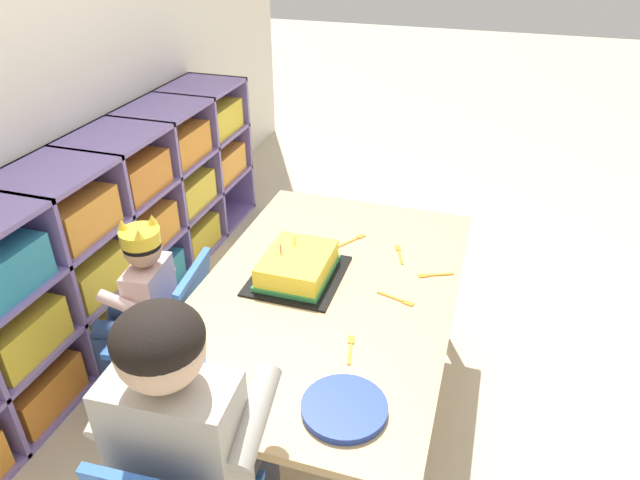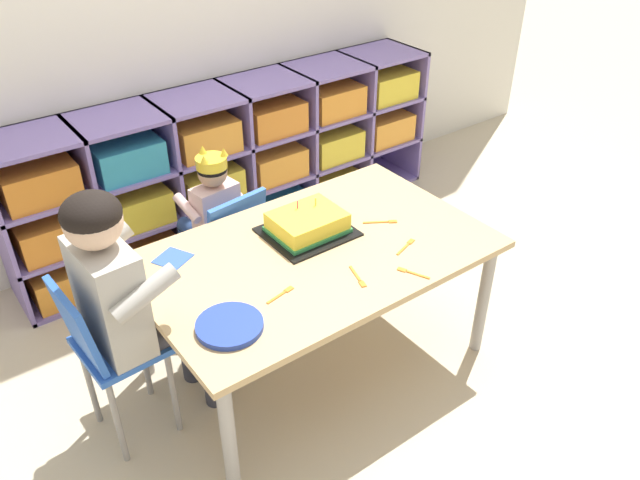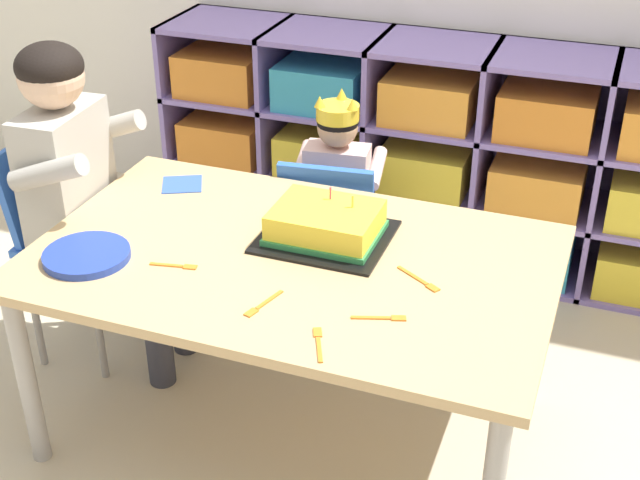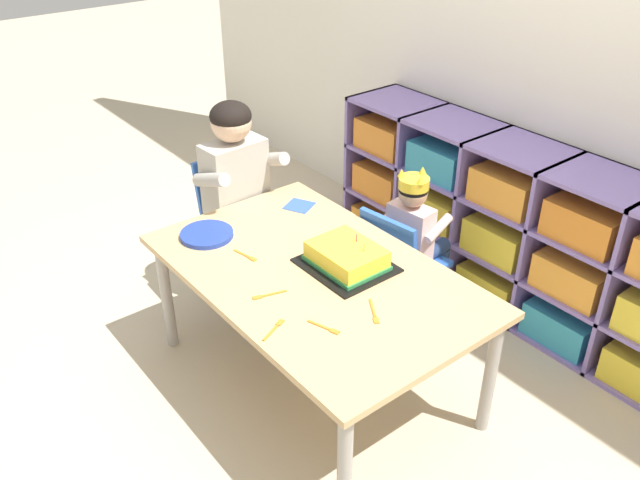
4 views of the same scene
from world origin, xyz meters
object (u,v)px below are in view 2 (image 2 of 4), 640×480
(classroom_chair_adult_side, at_px, (107,347))
(paper_plate_stack, at_px, (230,326))
(activity_table, at_px, (315,262))
(classroom_chair_blue, at_px, (227,240))
(fork_near_cake_tray, at_px, (406,246))
(fork_beside_plate_stack, at_px, (382,222))
(child_with_crown, at_px, (211,207))
(adult_helper_seated, at_px, (127,289))
(fork_scattered_mid_table, at_px, (282,294))
(fork_near_child_seat, at_px, (358,278))
(birthday_cake_on_tray, at_px, (307,225))
(fork_by_napkin, at_px, (411,273))

(classroom_chair_adult_side, height_order, paper_plate_stack, classroom_chair_adult_side)
(activity_table, relative_size, classroom_chair_blue, 2.18)
(classroom_chair_adult_side, bearing_deg, fork_near_cake_tray, -108.71)
(fork_near_cake_tray, relative_size, fork_beside_plate_stack, 0.98)
(child_with_crown, height_order, paper_plate_stack, child_with_crown)
(adult_helper_seated, distance_m, fork_scattered_mid_table, 0.54)
(fork_scattered_mid_table, distance_m, fork_beside_plate_stack, 0.63)
(classroom_chair_blue, xyz_separation_m, fork_scattered_mid_table, (-0.17, -0.73, 0.23))
(activity_table, bearing_deg, fork_scattered_mid_table, -149.26)
(classroom_chair_adult_side, distance_m, paper_plate_stack, 0.48)
(fork_near_child_seat, bearing_deg, classroom_chair_adult_side, 82.97)
(activity_table, bearing_deg, birthday_cake_on_tray, 67.56)
(activity_table, distance_m, fork_near_cake_tray, 0.37)
(paper_plate_stack, distance_m, fork_by_napkin, 0.71)
(birthday_cake_on_tray, xyz_separation_m, fork_near_child_seat, (-0.03, -0.37, -0.04))
(classroom_chair_adult_side, height_order, birthday_cake_on_tray, classroom_chair_adult_side)
(child_with_crown, xyz_separation_m, classroom_chair_adult_side, (-0.73, -0.56, -0.05))
(child_with_crown, height_order, fork_near_child_seat, child_with_crown)
(fork_scattered_mid_table, bearing_deg, fork_beside_plate_stack, -177.28)
(fork_beside_plate_stack, bearing_deg, fork_near_cake_tray, 109.95)
(child_with_crown, bearing_deg, classroom_chair_blue, 89.34)
(classroom_chair_blue, height_order, fork_by_napkin, classroom_chair_blue)
(adult_helper_seated, bearing_deg, fork_near_child_seat, -119.94)
(child_with_crown, distance_m, fork_near_child_seat, 0.94)
(classroom_chair_adult_side, bearing_deg, paper_plate_stack, -137.52)
(paper_plate_stack, distance_m, fork_near_cake_tray, 0.81)
(child_with_crown, bearing_deg, activity_table, 91.43)
(fork_near_cake_tray, bearing_deg, adult_helper_seated, -35.96)
(activity_table, relative_size, child_with_crown, 1.71)
(activity_table, distance_m, adult_helper_seated, 0.74)
(activity_table, relative_size, fork_beside_plate_stack, 10.52)
(child_with_crown, xyz_separation_m, paper_plate_stack, (-0.40, -0.88, 0.10))
(classroom_chair_adult_side, distance_m, fork_near_child_seat, 0.94)
(fork_near_cake_tray, relative_size, fork_near_child_seat, 0.96)
(child_with_crown, xyz_separation_m, fork_scattered_mid_table, (-0.16, -0.84, 0.09))
(paper_plate_stack, relative_size, fork_beside_plate_stack, 1.75)
(fork_near_child_seat, bearing_deg, paper_plate_stack, 101.42)
(fork_by_napkin, bearing_deg, fork_beside_plate_stack, 131.83)
(child_with_crown, relative_size, classroom_chair_adult_side, 1.10)
(child_with_crown, distance_m, fork_beside_plate_stack, 0.83)
(classroom_chair_adult_side, height_order, fork_beside_plate_stack, classroom_chair_adult_side)
(classroom_chair_adult_side, xyz_separation_m, adult_helper_seated, (0.11, 0.01, 0.20))
(fork_by_napkin, bearing_deg, classroom_chair_blue, 173.73)
(activity_table, relative_size, classroom_chair_adult_side, 1.88)
(adult_helper_seated, distance_m, fork_beside_plate_stack, 1.08)
(paper_plate_stack, height_order, fork_by_napkin, paper_plate_stack)
(birthday_cake_on_tray, bearing_deg, child_with_crown, 105.36)
(classroom_chair_blue, relative_size, adult_helper_seated, 0.60)
(classroom_chair_blue, relative_size, fork_beside_plate_stack, 4.83)
(classroom_chair_blue, bearing_deg, classroom_chair_adult_side, 24.29)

